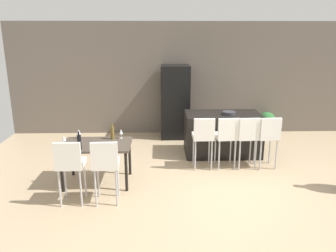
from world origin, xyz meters
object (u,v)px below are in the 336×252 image
object	(u,v)px
dining_chair_near	(70,162)
dining_chair_far	(105,162)
wine_bottle_end	(112,133)
wine_glass_middle	(121,132)
wine_bottle_inner	(79,142)
wine_glass_right	(79,132)
bar_chair_middle	(227,135)
refrigerator	(175,102)
bar_chair_left	(203,135)
dining_table	(97,148)
potted_plant	(267,122)
kitchen_island	(222,134)
fruit_bowl	(229,113)
bar_chair_right	(247,134)
bar_chair_far	(268,134)
wine_glass_left	(64,138)

from	to	relation	value
dining_chair_near	dining_chair_far	bearing A→B (deg)	0.01
wine_bottle_end	wine_glass_middle	distance (m)	0.16
wine_bottle_inner	wine_glass_right	xyz separation A→B (m)	(-0.15, 0.61, -0.00)
dining_chair_near	bar_chair_middle	bearing A→B (deg)	27.02
wine_glass_middle	refrigerator	size ratio (longest dim) A/B	0.09
refrigerator	bar_chair_left	bearing A→B (deg)	-78.13
dining_table	wine_glass_middle	world-z (taller)	wine_glass_middle
dining_chair_far	potted_plant	world-z (taller)	dining_chair_far
bar_chair_middle	wine_bottle_inner	distance (m)	2.79
kitchen_island	dining_table	bearing A→B (deg)	-150.17
wine_glass_middle	wine_bottle_end	bearing A→B (deg)	-165.87
fruit_bowl	bar_chair_left	bearing A→B (deg)	-131.27
wine_bottle_end	fruit_bowl	xyz separation A→B (m)	(2.35, 1.07, 0.09)
bar_chair_right	bar_chair_far	bearing A→B (deg)	0.01
bar_chair_far	potted_plant	size ratio (longest dim) A/B	1.64
bar_chair_left	dining_chair_near	distance (m)	2.61
refrigerator	dining_chair_far	bearing A→B (deg)	-109.42
dining_table	refrigerator	xyz separation A→B (m)	(1.51, 2.74, 0.26)
bar_chair_right	fruit_bowl	world-z (taller)	bar_chair_right
bar_chair_right	wine_bottle_inner	distance (m)	3.17
bar_chair_far	potted_plant	xyz separation A→B (m)	(0.67, 2.13, -0.32)
dining_chair_near	fruit_bowl	distance (m)	3.56
dining_table	wine_bottle_end	bearing A→B (deg)	46.37
dining_chair_near	kitchen_island	bearing A→B (deg)	38.50
wine_glass_middle	bar_chair_far	bearing A→B (deg)	6.12
wine_glass_middle	kitchen_island	bearing A→B (deg)	28.39
bar_chair_middle	wine_glass_right	bearing A→B (deg)	-174.09
bar_chair_left	potted_plant	xyz separation A→B (m)	(1.94, 2.13, -0.32)
wine_glass_left	fruit_bowl	bearing A→B (deg)	24.28
wine_glass_middle	wine_glass_right	bearing A→B (deg)	178.91
bar_chair_middle	bar_chair_right	distance (m)	0.40
bar_chair_right	potted_plant	world-z (taller)	bar_chair_right
dining_chair_far	wine_glass_middle	xyz separation A→B (m)	(0.13, 1.07, 0.17)
wine_glass_left	refrigerator	size ratio (longest dim) A/B	0.09
kitchen_island	refrigerator	bearing A→B (deg)	126.90
bar_chair_middle	potted_plant	bearing A→B (deg)	55.11
wine_glass_middle	potted_plant	world-z (taller)	wine_glass_middle
bar_chair_right	dining_chair_far	size ratio (longest dim) A/B	1.00
dining_chair_near	wine_glass_middle	xyz separation A→B (m)	(0.67, 1.07, 0.17)
kitchen_island	refrigerator	distance (m)	1.70
bar_chair_far	wine_glass_middle	world-z (taller)	bar_chair_far
kitchen_island	bar_chair_left	bearing A→B (deg)	-122.82
potted_plant	dining_chair_far	bearing A→B (deg)	-136.04
wine_bottle_end	dining_table	bearing A→B (deg)	-133.63
wine_glass_middle	dining_table	bearing A→B (deg)	-143.26
bar_chair_left	bar_chair_far	distance (m)	1.27
bar_chair_right	wine_bottle_end	distance (m)	2.60
dining_table	dining_chair_far	world-z (taller)	dining_chair_far
dining_table	wine_bottle_inner	bearing A→B (deg)	-127.26
kitchen_island	wine_glass_right	size ratio (longest dim) A/B	9.34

